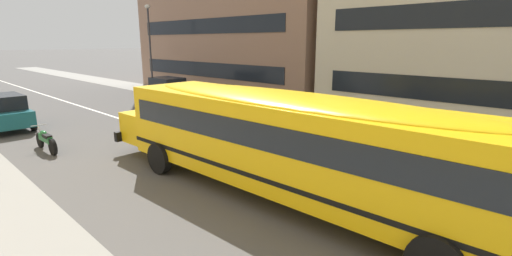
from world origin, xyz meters
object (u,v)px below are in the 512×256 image
object	(u,v)px
parked_car_teal_mid_block	(3,112)
street_lamp	(150,38)
school_bus	(280,136)
parked_car_grey_far_corner	(168,89)
parked_car_black_by_entrance	(231,102)
motorcycle_near_kerb	(46,140)

from	to	relation	value
parked_car_teal_mid_block	street_lamp	distance (m)	13.78
school_bus	parked_car_grey_far_corner	distance (m)	16.82
parked_car_black_by_entrance	parked_car_teal_mid_block	xyz separation A→B (m)	(-5.38, -9.35, 0.00)
parked_car_grey_far_corner	motorcycle_near_kerb	bearing A→B (deg)	-56.69
parked_car_black_by_entrance	parked_car_grey_far_corner	distance (m)	6.86
parked_car_grey_far_corner	motorcycle_near_kerb	world-z (taller)	parked_car_grey_far_corner
parked_car_teal_mid_block	motorcycle_near_kerb	xyz separation A→B (m)	(5.24, 0.26, -0.41)
parked_car_grey_far_corner	school_bus	bearing A→B (deg)	-24.42
parked_car_black_by_entrance	parked_car_grey_far_corner	size ratio (longest dim) A/B	0.99
motorcycle_near_kerb	parked_car_black_by_entrance	bearing A→B (deg)	-92.08
parked_car_black_by_entrance	street_lamp	bearing A→B (deg)	170.17
parked_car_black_by_entrance	motorcycle_near_kerb	bearing A→B (deg)	-90.25
parked_car_black_by_entrance	street_lamp	world-z (taller)	street_lamp
street_lamp	school_bus	bearing A→B (deg)	-21.72
motorcycle_near_kerb	parked_car_teal_mid_block	bearing A→B (deg)	1.65
parked_car_grey_far_corner	street_lamp	size ratio (longest dim) A/B	0.58
parked_car_black_by_entrance	parked_car_teal_mid_block	bearing A→B (deg)	-119.29
parked_car_black_by_entrance	school_bus	bearing A→B (deg)	-34.16
parked_car_black_by_entrance	parked_car_teal_mid_block	size ratio (longest dim) A/B	1.00
parked_car_black_by_entrance	motorcycle_near_kerb	world-z (taller)	parked_car_black_by_entrance
parked_car_teal_mid_block	street_lamp	xyz separation A→B (m)	(-6.64, 11.57, 3.47)
parked_car_black_by_entrance	parked_car_grey_far_corner	xyz separation A→B (m)	(-6.85, 0.44, 0.00)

